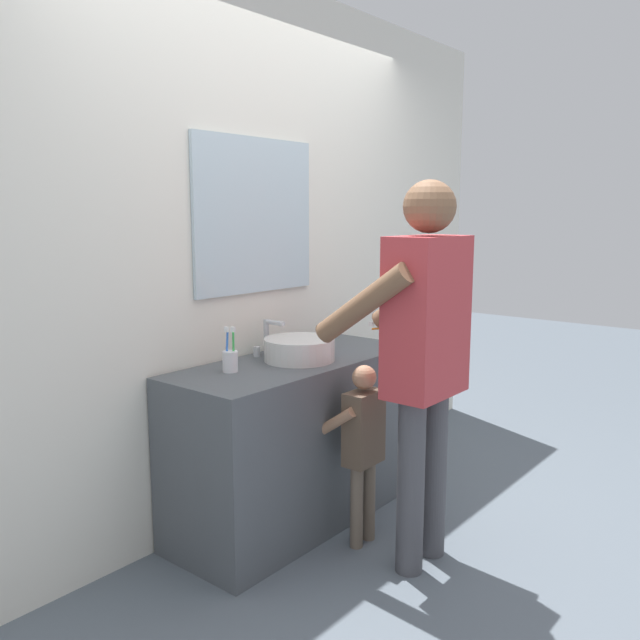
{
  "coord_description": "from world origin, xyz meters",
  "views": [
    {
      "loc": [
        -2.36,
        -1.78,
        1.54
      ],
      "look_at": [
        0.0,
        0.15,
        1.04
      ],
      "focal_mm": 36.66,
      "sensor_mm": 36.0,
      "label": 1
    }
  ],
  "objects_px": {
    "toothbrush_cup": "(230,360)",
    "soap_bottle": "(329,337)",
    "child_toddler": "(362,438)",
    "adult_parent": "(423,340)"
  },
  "relations": [
    {
      "from": "adult_parent",
      "to": "toothbrush_cup",
      "type": "bearing_deg",
      "value": 117.52
    },
    {
      "from": "soap_bottle",
      "to": "child_toddler",
      "type": "distance_m",
      "value": 0.65
    },
    {
      "from": "child_toddler",
      "to": "toothbrush_cup",
      "type": "bearing_deg",
      "value": 128.3
    },
    {
      "from": "toothbrush_cup",
      "to": "soap_bottle",
      "type": "bearing_deg",
      "value": -3.66
    },
    {
      "from": "soap_bottle",
      "to": "child_toddler",
      "type": "bearing_deg",
      "value": -124.57
    },
    {
      "from": "soap_bottle",
      "to": "adult_parent",
      "type": "bearing_deg",
      "value": -110.63
    },
    {
      "from": "soap_bottle",
      "to": "child_toddler",
      "type": "height_order",
      "value": "soap_bottle"
    },
    {
      "from": "toothbrush_cup",
      "to": "adult_parent",
      "type": "xyz_separation_m",
      "value": [
        0.4,
        -0.77,
        0.13
      ]
    },
    {
      "from": "toothbrush_cup",
      "to": "soap_bottle",
      "type": "height_order",
      "value": "toothbrush_cup"
    },
    {
      "from": "child_toddler",
      "to": "adult_parent",
      "type": "xyz_separation_m",
      "value": [
        0.02,
        -0.29,
        0.49
      ]
    }
  ]
}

